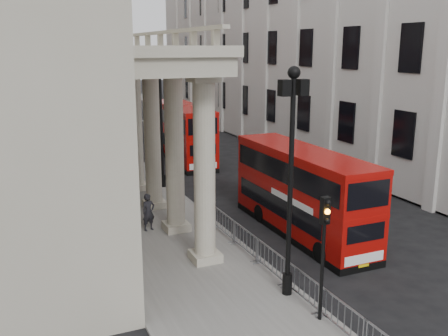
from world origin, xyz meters
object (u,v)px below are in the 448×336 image
Objects in this scene: traffic_light at (324,236)px; bus_far at (183,132)px; lamp_post_north at (112,93)px; pedestrian_b at (106,196)px; lamp_post_mid at (161,114)px; pedestrian_c at (128,174)px; monument_column at (86,10)px; lamp_post_south at (291,169)px; pedestrian_a at (149,212)px; bus_near at (302,190)px.

bus_far is at bearing 81.25° from traffic_light.
pedestrian_b is (-4.33, -19.62, -3.94)m from lamp_post_north.
lamp_post_mid is 4.43m from pedestrian_c.
traffic_light is at bearing -94.13° from monument_column.
lamp_post_mid is (0.00, 16.00, 0.00)m from lamp_post_south.
monument_column reaches higher than lamp_post_south.
lamp_post_mid reaches higher than pedestrian_a.
pedestrian_c is (-2.16, -15.45, -3.83)m from lamp_post_north.
bus_far reaches higher than pedestrian_b.
bus_far reaches higher than traffic_light.
monument_column is at bearing 67.19° from pedestrian_a.
bus_near is at bearing 62.59° from traffic_light.
pedestrian_b is (-8.37, -11.14, -1.38)m from bus_far.
monument_column reaches higher than lamp_post_north.
bus_near reaches higher than pedestrian_c.
lamp_post_north is 34.07m from traffic_light.
monument_column is at bearing 90.98° from bus_far.
monument_column is 5.51× the size of bus_near.
bus_far is 14.00m from pedestrian_b.
lamp_post_mid is at bearing -139.25° from pedestrian_b.
lamp_post_south is 13.70m from pedestrian_b.
traffic_light reaches higher than bus_near.
pedestrian_c reaches higher than pedestrian_a.
monument_column is at bearing -97.32° from pedestrian_b.
monument_column is 6.51× the size of lamp_post_south.
monument_column reaches higher than bus_near.
pedestrian_a is (-2.96, -23.49, -3.85)m from lamp_post_north.
lamp_post_north is at bearing 90.17° from traffic_light.
traffic_light is at bearing -89.73° from pedestrian_a.
traffic_light reaches higher than pedestrian_a.
pedestrian_c is (-2.16, 16.55, -3.83)m from lamp_post_south.
pedestrian_b is (-10.93, -75.62, -15.01)m from monument_column.
bus_far is (4.03, -8.47, -2.55)m from lamp_post_north.
pedestrian_c is (-6.20, -6.97, -1.27)m from bus_far.
bus_far reaches higher than pedestrian_a.
bus_near reaches higher than pedestrian_b.
pedestrian_a is at bearing 110.40° from pedestrian_b.
lamp_post_mid is 18.11m from traffic_light.
pedestrian_c is (-6.12, 11.13, -1.13)m from bus_near.
bus_near is (3.96, -26.58, -2.69)m from lamp_post_north.
lamp_post_north is 23.99m from pedestrian_a.
traffic_light is at bearing -117.30° from bus_near.
traffic_light is at bearing -89.83° from lamp_post_north.
traffic_light is (0.10, -2.02, -1.80)m from lamp_post_south.
monument_column is 57.46m from lamp_post_north.
pedestrian_a is 4.11m from pedestrian_b.
lamp_post_south reaches higher than pedestrian_a.
lamp_post_mid is at bearing -90.00° from lamp_post_north.
monument_column is 28.08× the size of pedestrian_c.
lamp_post_mid is 0.85× the size of bus_near.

